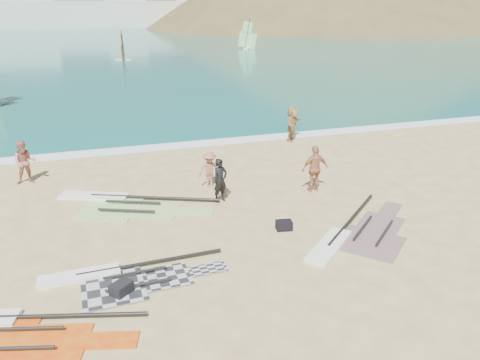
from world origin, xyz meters
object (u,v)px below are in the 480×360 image
object	(u,v)px
beachgoer_right	(292,123)
beachgoer_back	(315,169)
rig_grey	(119,278)
beachgoer_mid	(210,170)
gear_bag_far	(284,225)
gear_bag_near	(121,289)
person_wetsuit	(220,180)
rig_red	(7,331)
rig_orange	(356,235)
rig_green	(121,203)
beachgoer_left	(25,162)

from	to	relation	value
beachgoer_right	beachgoer_back	bearing A→B (deg)	-156.17
rig_grey	beachgoer_mid	xyz separation A→B (m)	(4.09, 5.87, 0.70)
beachgoer_mid	gear_bag_far	bearing A→B (deg)	-76.76
gear_bag_near	person_wetsuit	bearing A→B (deg)	51.15
rig_red	beachgoer_back	xyz separation A→B (m)	(10.54, 5.66, 0.89)
rig_red	beachgoer_right	bearing A→B (deg)	60.60
beachgoer_back	gear_bag_near	bearing A→B (deg)	30.46
rig_orange	rig_red	distance (m)	10.19
rig_grey	beachgoer_back	world-z (taller)	beachgoer_back
beachgoer_back	rig_grey	bearing A→B (deg)	26.34
beachgoer_mid	rig_green	bearing A→B (deg)	-172.66
gear_bag_far	beachgoer_mid	distance (m)	4.74
gear_bag_near	person_wetsuit	xyz separation A→B (m)	(4.08, 5.06, 0.67)
gear_bag_near	beachgoer_mid	distance (m)	7.80
rig_red	person_wetsuit	xyz separation A→B (m)	(6.70, 5.79, 0.79)
rig_red	beachgoer_left	distance (m)	10.20
rig_orange	gear_bag_near	world-z (taller)	gear_bag_near
gear_bag_far	beachgoer_right	world-z (taller)	beachgoer_right
beachgoer_back	beachgoer_right	distance (m)	7.38
rig_orange	gear_bag_far	bearing A→B (deg)	107.97
gear_bag_near	beachgoer_right	distance (m)	15.68
rig_red	beachgoer_back	bearing A→B (deg)	43.80
rig_red	gear_bag_near	bearing A→B (deg)	31.00
beachgoer_left	beachgoer_right	xyz separation A→B (m)	(13.12, 2.55, 0.05)
rig_red	beachgoer_back	size ratio (longest dim) A/B	2.75
rig_grey	beachgoer_right	world-z (taller)	beachgoer_right
rig_green	beachgoer_mid	size ratio (longest dim) A/B	3.90
rig_orange	rig_red	world-z (taller)	rig_orange
rig_grey	rig_green	bearing A→B (deg)	82.74
person_wetsuit	beachgoer_back	world-z (taller)	beachgoer_back
rig_grey	beachgoer_back	bearing A→B (deg)	25.81
rig_orange	beachgoer_mid	xyz separation A→B (m)	(-3.36, 5.69, 0.70)
rig_red	person_wetsuit	bearing A→B (deg)	56.40
rig_grey	gear_bag_near	size ratio (longest dim) A/B	9.55
beachgoer_right	gear_bag_far	bearing A→B (deg)	-164.39
gear_bag_far	beachgoer_left	distance (m)	11.21
beachgoer_left	beachgoer_mid	world-z (taller)	beachgoer_left
gear_bag_near	gear_bag_far	xyz separation A→B (m)	(5.43, 2.12, -0.01)
beachgoer_right	rig_green	bearing A→B (deg)	163.06
rig_grey	gear_bag_near	world-z (taller)	gear_bag_near
gear_bag_far	person_wetsuit	distance (m)	3.31
rig_green	beachgoer_left	world-z (taller)	beachgoer_left
rig_orange	beachgoer_right	bearing A→B (deg)	35.10
gear_bag_near	gear_bag_far	distance (m)	5.83
rig_red	beachgoer_mid	bearing A→B (deg)	63.23
rig_orange	gear_bag_near	size ratio (longest dim) A/B	9.85
person_wetsuit	beachgoer_mid	bearing A→B (deg)	66.85
rig_green	gear_bag_near	xyz separation A→B (m)	(-0.47, -5.93, 0.12)
rig_red	beachgoer_right	distance (m)	17.99
rig_red	beachgoer_right	xyz separation A→B (m)	(12.70, 12.71, 0.91)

